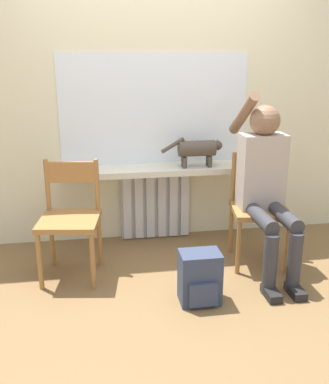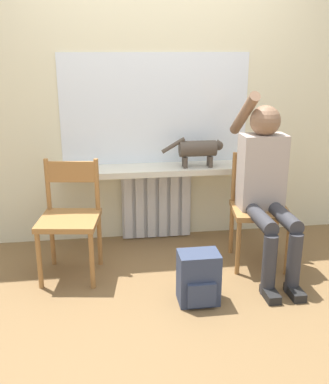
# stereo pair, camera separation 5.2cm
# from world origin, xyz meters

# --- Properties ---
(ground_plane) EXTENTS (12.00, 12.00, 0.00)m
(ground_plane) POSITION_xyz_m (0.00, 0.00, 0.00)
(ground_plane) COLOR brown
(wall_with_window) EXTENTS (7.00, 0.06, 2.70)m
(wall_with_window) POSITION_xyz_m (0.00, 1.23, 1.35)
(wall_with_window) COLOR beige
(wall_with_window) RESTS_ON ground_plane
(radiator) EXTENTS (0.63, 0.08, 0.64)m
(radiator) POSITION_xyz_m (-0.00, 1.15, 0.32)
(radiator) COLOR silver
(radiator) RESTS_ON ground_plane
(windowsill) EXTENTS (1.68, 0.32, 0.05)m
(windowsill) POSITION_xyz_m (0.00, 1.04, 0.67)
(windowsill) COLOR beige
(windowsill) RESTS_ON radiator
(window_glass) EXTENTS (1.61, 0.01, 0.93)m
(window_glass) POSITION_xyz_m (0.00, 1.20, 1.16)
(window_glass) COLOR white
(window_glass) RESTS_ON windowsill
(chair_left) EXTENTS (0.49, 0.49, 0.87)m
(chair_left) POSITION_xyz_m (-0.73, 0.54, 0.46)
(chair_left) COLOR #9E6B38
(chair_left) RESTS_ON ground_plane
(chair_right) EXTENTS (0.49, 0.49, 0.87)m
(chair_right) POSITION_xyz_m (0.74, 0.54, 0.46)
(chair_right) COLOR #9E6B38
(chair_right) RESTS_ON ground_plane
(person) EXTENTS (0.36, 1.04, 1.37)m
(person) POSITION_xyz_m (0.73, 0.42, 0.71)
(person) COLOR #333338
(person) RESTS_ON ground_plane
(cat) EXTENTS (0.53, 0.13, 0.26)m
(cat) POSITION_xyz_m (0.34, 0.99, 0.85)
(cat) COLOR #4C4238
(cat) RESTS_ON windowsill
(backpack) EXTENTS (0.27, 0.22, 0.36)m
(backpack) POSITION_xyz_m (0.14, 0.00, 0.18)
(backpack) COLOR #333D56
(backpack) RESTS_ON ground_plane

